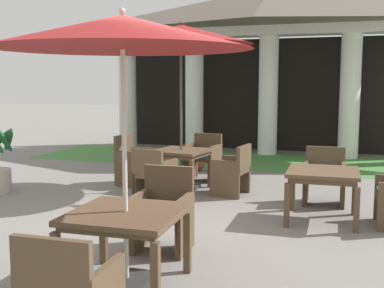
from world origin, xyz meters
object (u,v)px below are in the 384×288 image
Objects in this scene: patio_umbrella_mid_left at (181,36)px; patio_table_mid_right at (126,221)px; patio_chair_mid_left_east at (233,171)px; patio_chair_mid_left_south at (154,176)px; patio_chair_near_foreground_north at (324,178)px; patio_chair_mid_left_west at (134,162)px; patio_umbrella_mid_right at (122,35)px; terracotta_urn at (198,162)px; patio_chair_mid_right_north at (163,213)px; patio_chair_mid_left_north at (204,158)px; patio_table_near_foreground at (323,177)px; patio_table_mid_left at (181,155)px.

patio_table_mid_right is at bearing -76.89° from patio_umbrella_mid_left.
patio_chair_mid_left_south is at bearing 134.92° from patio_chair_mid_left_east.
patio_chair_mid_left_west is at bearing -8.22° from patio_chair_near_foreground_north.
patio_chair_mid_left_east is 0.82× the size of patio_table_mid_right.
patio_table_mid_right is at bearing 0.00° from patio_umbrella_mid_right.
patio_chair_mid_left_east is at bearing 90.00° from patio_chair_mid_left_west.
terracotta_urn is at bearing 39.33° from patio_chair_mid_left_east.
patio_chair_mid_left_west is 0.98× the size of patio_chair_mid_right_north.
patio_table_mid_right is at bearing 105.90° from patio_chair_mid_left_north.
patio_chair_mid_left_south reaches higher than patio_table_near_foreground.
patio_chair_mid_left_north is 4.04m from patio_chair_mid_right_north.
patio_chair_mid_left_east is 2.89m from patio_chair_mid_right_north.
terracotta_urn is (-2.79, 3.03, -0.41)m from patio_table_near_foreground.
patio_table_near_foreground is 3.47m from patio_umbrella_mid_left.
patio_chair_near_foreground_north is at bearing 68.04° from patio_table_mid_right.
patio_chair_mid_left_east is at bearing -94.50° from patio_chair_mid_right_north.
patio_chair_mid_left_west is (-0.97, 0.11, -2.26)m from patio_umbrella_mid_left.
terracotta_urn is at bearing 101.77° from patio_umbrella_mid_right.
terracotta_urn is at bearing 98.76° from patio_umbrella_mid_left.
patio_chair_near_foreground_north is at bearing -122.86° from patio_chair_mid_right_north.
patio_chair_mid_left_west is at bearing 173.53° from patio_table_mid_left.
patio_chair_mid_right_north reaches higher than patio_table_mid_right.
patio_chair_mid_left_west is (-0.97, 0.11, -0.19)m from patio_table_mid_left.
patio_chair_mid_left_north is at bearing 83.53° from patio_umbrella_mid_left.
patio_chair_mid_right_north reaches higher than patio_chair_near_foreground_north.
terracotta_urn is (-0.28, 1.82, -0.41)m from patio_table_mid_left.
terracotta_urn is (-2.75, 2.06, -0.21)m from patio_chair_near_foreground_north.
patio_umbrella_mid_right is at bearing 0.00° from patio_table_mid_right.
patio_umbrella_mid_right is (-1.53, -3.80, 1.90)m from patio_chair_near_foreground_north.
patio_umbrella_mid_left is at bearing -7.95° from patio_chair_near_foreground_north.
patio_table_mid_right is 2.20× the size of terracotta_urn.
patio_chair_mid_left_south is (-0.11, -0.96, -2.26)m from patio_umbrella_mid_left.
patio_table_near_foreground is 1.15× the size of patio_chair_mid_left_east.
patio_chair_mid_left_north is (-2.40, 2.18, -0.19)m from patio_table_near_foreground.
patio_chair_mid_left_south is at bearing 13.21° from patio_chair_near_foreground_north.
patio_chair_mid_right_north reaches higher than patio_table_near_foreground.
patio_chair_mid_right_north is 4.96m from terracotta_urn.
patio_chair_mid_left_south is (-2.62, 0.26, -0.20)m from patio_table_near_foreground.
patio_umbrella_mid_left is at bearing -81.24° from terracotta_urn.
patio_table_mid_right is (-0.02, -3.93, 0.22)m from patio_chair_mid_left_east.
patio_chair_mid_left_west is 1.38m from patio_chair_mid_left_north.
patio_chair_mid_left_south is at bearing 108.83° from patio_table_mid_right.
patio_table_near_foreground is 2.64m from patio_chair_mid_left_south.
patio_table_mid_right is (0.94, -4.04, 0.02)m from patio_table_mid_left.
patio_table_near_foreground is at bearing -47.38° from terracotta_urn.
patio_chair_mid_left_north is at bearing -81.85° from patio_chair_mid_right_north.
patio_chair_mid_left_east reaches higher than patio_table_near_foreground.
patio_table_near_foreground is 2.42m from patio_chair_mid_right_north.
patio_table_mid_right is at bearing -173.88° from patio_chair_mid_left_east.
patio_chair_near_foreground_north is at bearing 90.68° from patio_chair_mid_left_west.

